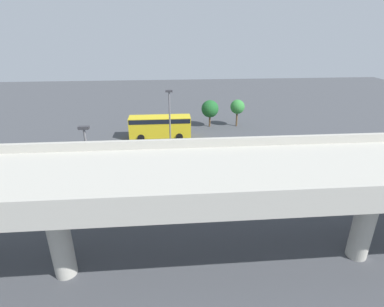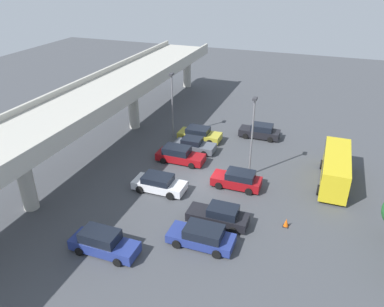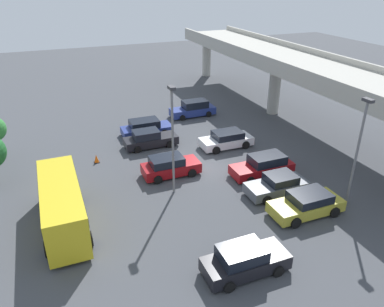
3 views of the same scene
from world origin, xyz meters
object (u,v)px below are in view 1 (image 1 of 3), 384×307
Objects in this scene: parked_car_1 at (272,155)px; shuttle_bus at (160,125)px; lamp_post_near_aisle at (89,167)px; traffic_cone at (224,142)px; parked_car_2 at (245,154)px; parked_car_6 at (138,186)px; parked_car_0 at (328,180)px; parked_car_7 at (105,189)px; parked_car_4 at (194,156)px; tree_front_left at (237,107)px; tree_front_centre at (210,109)px; lamp_post_mid_lot at (170,121)px; parked_car_3 at (234,183)px; parked_car_5 at (170,187)px; parked_car_8 at (86,160)px.

shuttle_bus reaches higher than parked_car_1.
lamp_post_near_aisle is 19.70m from traffic_cone.
parked_car_2 is 1.07× the size of parked_car_6.
parked_car_2 is at bearing 41.58° from parked_car_0.
parked_car_0 is 1.01× the size of parked_car_7.
parked_car_4 is 8.15m from parked_car_6.
tree_front_left is at bearing 148.88° from parked_car_4.
tree_front_centre is at bearing -1.71° from tree_front_left.
lamp_post_near_aisle is 11.83m from lamp_post_mid_lot.
parked_car_6 is 8.24m from lamp_post_mid_lot.
parked_car_3 is (5.42, 5.87, -0.01)m from parked_car_1.
lamp_post_near_aisle reaches higher than parked_car_4.
tree_front_centre is (-8.83, -18.50, 1.95)m from parked_car_6.
parked_car_4 is at bearing -93.27° from parked_car_1.
parked_car_5 is at bearing 62.07° from tree_front_left.
tree_front_centre reaches higher than parked_car_8.
shuttle_bus reaches higher than parked_car_0.
parked_car_5 is 1.10× the size of parked_car_6.
parked_car_5 is 6.94× the size of traffic_cone.
parked_car_6 is at bearing -61.09° from parked_car_2.
lamp_post_mid_lot is (-2.94, -6.67, 3.85)m from parked_car_6.
parked_car_3 is 0.96× the size of parked_car_5.
tree_front_centre is (3.97, -0.12, -0.23)m from tree_front_left.
parked_car_0 is 23.69m from parked_car_8.
parked_car_8 is 0.58× the size of shuttle_bus.
parked_car_5 is at bearing -60.69° from parked_car_1.
tree_front_left is at bearing -27.93° from parked_car_5.
parked_car_1 is (3.11, -6.17, -0.07)m from parked_car_0.
parked_car_1 is at bearing -60.69° from parked_car_5.
tree_front_left is at bearing 178.29° from tree_front_centre.
parked_car_5 is 7.37m from lamp_post_near_aisle.
parked_car_3 is 18.84m from tree_front_centre.
parked_car_3 is 8.36m from parked_car_6.
lamp_post_near_aisle reaches higher than parked_car_1.
tree_front_left is (-15.57, -18.74, 2.14)m from parked_car_7.
lamp_post_near_aisle is at bearing 118.71° from parked_car_5.
parked_car_1 is at bearing 174.57° from lamp_post_mid_lot.
lamp_post_near_aisle reaches higher than parked_car_6.
parked_car_3 is (2.66, 6.32, -0.00)m from parked_car_2.
parked_car_6 is (16.89, -0.54, -0.11)m from parked_car_0.
parked_car_8 is 6.49× the size of traffic_cone.
parked_car_1 is 1.05× the size of parked_car_8.
parked_car_8 is (8.65, -6.50, 0.00)m from parked_car_5.
parked_car_5 is (5.60, 0.31, 0.04)m from parked_car_3.
parked_car_2 is 1.22× the size of tree_front_centre.
traffic_cone is at bearing -164.38° from parked_car_2.
tree_front_centre is at bearing -25.51° from parked_car_6.
parked_car_3 is at bearing 76.60° from tree_front_left.
lamp_post_mid_lot reaches higher than parked_car_2.
parked_car_2 is 6.75× the size of traffic_cone.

